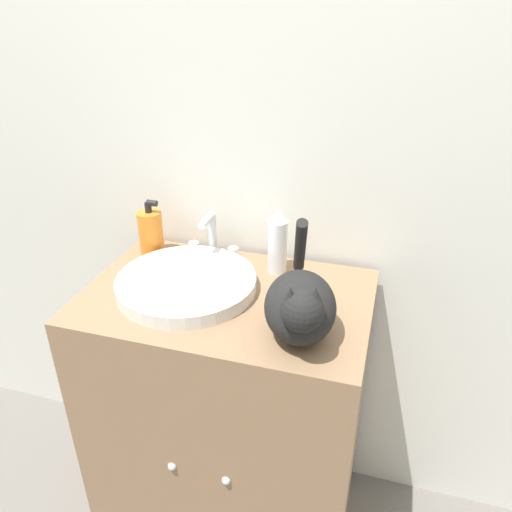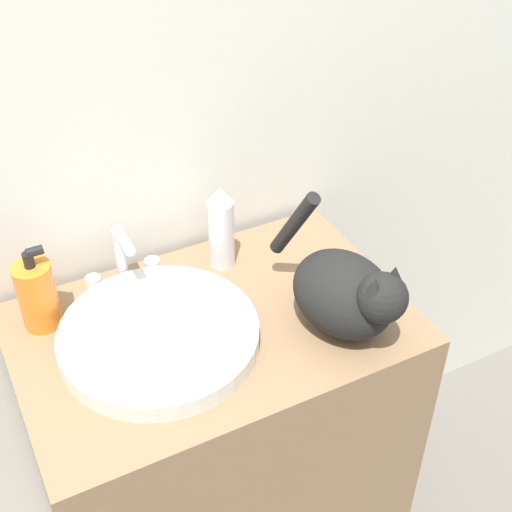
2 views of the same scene
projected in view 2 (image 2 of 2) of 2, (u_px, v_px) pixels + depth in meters
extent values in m
cube|color=silver|center=(142.00, 89.00, 1.36)|extent=(6.00, 0.05, 2.50)
cube|color=#8C6B4C|center=(220.00, 462.00, 1.65)|extent=(0.76, 0.50, 0.88)
cylinder|color=silver|center=(159.00, 336.00, 1.32)|extent=(0.37, 0.37, 0.04)
cylinder|color=silver|center=(121.00, 256.00, 1.44)|extent=(0.02, 0.02, 0.13)
cylinder|color=silver|center=(124.00, 240.00, 1.37)|extent=(0.02, 0.08, 0.02)
cylinder|color=white|center=(94.00, 284.00, 1.44)|extent=(0.03, 0.03, 0.03)
cylinder|color=white|center=(153.00, 266.00, 1.49)|extent=(0.03, 0.03, 0.03)
ellipsoid|color=black|center=(343.00, 294.00, 1.33)|extent=(0.21, 0.24, 0.15)
sphere|color=black|center=(382.00, 298.00, 1.25)|extent=(0.11, 0.11, 0.09)
cone|color=black|center=(375.00, 288.00, 1.21)|extent=(0.04, 0.04, 0.04)
cone|color=black|center=(395.00, 275.00, 1.24)|extent=(0.04, 0.04, 0.04)
cylinder|color=black|center=(294.00, 224.00, 1.36)|extent=(0.06, 0.12, 0.18)
cylinder|color=orange|center=(37.00, 295.00, 1.34)|extent=(0.07, 0.07, 0.14)
cylinder|color=black|center=(28.00, 260.00, 1.29)|extent=(0.02, 0.02, 0.03)
cylinder|color=black|center=(35.00, 251.00, 1.28)|extent=(0.03, 0.02, 0.02)
cylinder|color=silver|center=(221.00, 234.00, 1.48)|extent=(0.05, 0.05, 0.16)
cone|color=white|center=(220.00, 195.00, 1.42)|extent=(0.05, 0.05, 0.04)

